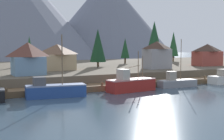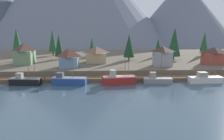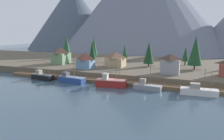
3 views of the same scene
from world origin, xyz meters
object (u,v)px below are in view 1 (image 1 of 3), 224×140
Objects in this scene: house_tan at (57,57)px; house_blue at (28,58)px; conifer_mid_right at (173,44)px; house_red at (207,55)px; house_grey at (157,55)px; conifer_back_right at (125,48)px; conifer_centre at (98,45)px; fishing_boat_grey at (176,82)px; conifer_back_left at (30,49)px; fishing_boat_red at (131,84)px; conifer_mid_left at (154,40)px; fishing_boat_blue at (55,90)px.

house_tan is 1.19× the size of house_blue.
conifer_mid_right reaches higher than house_tan.
house_blue reaches higher than house_red.
house_grey is 0.84× the size of conifer_back_right.
conifer_back_right is 15.99m from conifer_centre.
house_grey is (4.66, 12.96, 4.90)m from fishing_boat_grey.
conifer_centre is at bearing 33.55° from house_blue.
fishing_boat_grey is 1.15× the size of conifer_back_left.
fishing_boat_grey is 43.60m from conifer_back_left.
fishing_boat_grey is 28.46m from house_blue.
conifer_centre reaches higher than fishing_boat_red.
house_tan is at bearing 47.08° from house_blue.
conifer_back_right reaches higher than fishing_boat_red.
house_tan is at bearing 172.77° from house_red.
house_grey is at bearing 34.49° from fishing_boat_red.
fishing_boat_red is at bearing -172.89° from fishing_boat_grey.
house_grey is 0.90× the size of house_tan.
fishing_boat_red is 34.74m from conifer_mid_left.
fishing_boat_grey is 1.17× the size of house_red.
house_blue is 60.71m from conifer_mid_right.
house_tan is 0.59× the size of conifer_mid_left.
fishing_boat_red is 0.91× the size of conifer_mid_right.
conifer_back_right is (18.93, 34.83, 5.88)m from fishing_boat_red.
house_red is at bearing -38.83° from conifer_mid_left.
house_tan is 12.38m from house_blue.
fishing_boat_blue is at bearing 172.17° from fishing_boat_red.
fishing_boat_blue reaches higher than house_blue.
conifer_mid_right is at bearing 74.52° from house_red.
conifer_back_left is at bearing 151.32° from house_red.
house_tan is 29.62m from conifer_mid_left.
conifer_mid_left is (22.63, 25.07, 8.16)m from fishing_boat_red.
house_blue is (-30.26, -1.47, -0.18)m from house_grey.
fishing_boat_grey is 27.17m from house_tan.
conifer_centre reaches higher than house_blue.
house_blue is at bearing -146.45° from conifer_centre.
conifer_mid_left reaches higher than house_tan.
house_blue is at bearing 103.57° from fishing_boat_blue.
fishing_boat_red is at bearing 6.49° from fishing_boat_blue.
conifer_mid_right is at bearing 19.88° from conifer_centre.
fishing_boat_grey is at bearing 8.37° from fishing_boat_blue.
fishing_boat_grey reaches higher than house_tan.
fishing_boat_blue reaches higher than house_tan.
conifer_mid_right reaches higher than fishing_boat_red.
conifer_centre is (-9.61, 12.22, 2.19)m from house_grey.
conifer_mid_left is 1.25× the size of conifer_centre.
conifer_mid_right is at bearing 45.05° from house_grey.
fishing_boat_grey is at bearing -103.55° from conifer_back_right.
conifer_back_right is at bearing 110.76° from conifer_mid_left.
fishing_boat_blue is 1.24× the size of house_red.
conifer_back_left is at bearing 155.53° from conifer_mid_left.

